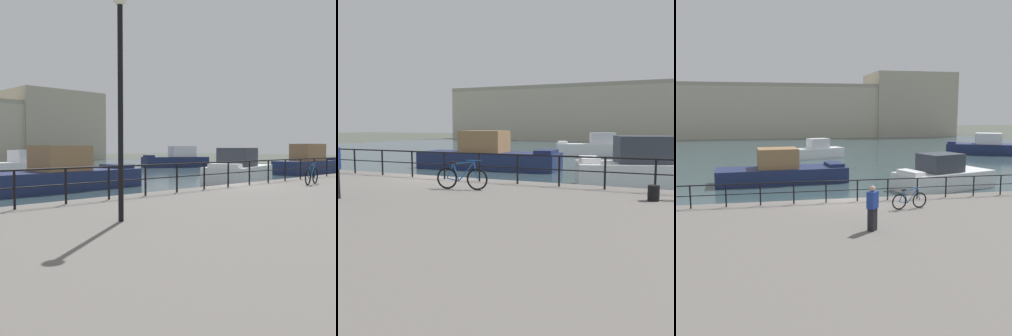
% 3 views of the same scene
% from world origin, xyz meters
% --- Properties ---
extents(ground_plane, '(240.00, 240.00, 0.00)m').
position_xyz_m(ground_plane, '(0.00, 0.00, 0.00)').
color(ground_plane, '#4C5147').
extents(moored_cabin_cruiser, '(7.33, 4.77, 2.37)m').
position_xyz_m(moored_cabin_cruiser, '(7.89, 5.01, 0.86)').
color(moored_cabin_cruiser, white).
rests_on(moored_cabin_cruiser, water_basin).
extents(moored_red_daysailer, '(8.33, 6.21, 2.55)m').
position_xyz_m(moored_red_daysailer, '(22.00, 24.46, 0.94)').
color(moored_red_daysailer, navy).
rests_on(moored_red_daysailer, water_basin).
extents(moored_small_launch, '(9.44, 3.62, 2.50)m').
position_xyz_m(moored_small_launch, '(-2.54, 9.44, 0.85)').
color(moored_small_launch, navy).
rests_on(moored_small_launch, water_basin).
extents(moored_blue_motorboat, '(8.03, 3.25, 2.73)m').
position_xyz_m(moored_blue_motorboat, '(21.31, 6.85, 0.98)').
color(moored_blue_motorboat, navy).
rests_on(moored_blue_motorboat, water_basin).
extents(moored_white_yacht, '(7.36, 4.32, 2.18)m').
position_xyz_m(moored_white_yacht, '(1.44, 23.86, 0.77)').
color(moored_white_yacht, white).
rests_on(moored_white_yacht, water_basin).
extents(quay_railing, '(26.55, 0.07, 1.08)m').
position_xyz_m(quay_railing, '(-0.09, -0.75, 1.48)').
color(quay_railing, black).
rests_on(quay_railing, quay_promenade).
extents(parked_bicycle, '(1.76, 0.35, 0.98)m').
position_xyz_m(parked_bicycle, '(2.65, -2.72, 1.13)').
color(parked_bicycle, black).
rests_on(parked_bicycle, quay_promenade).
extents(quay_lamp_post, '(0.32, 0.32, 5.09)m').
position_xyz_m(quay_lamp_post, '(-9.33, -4.16, 3.96)').
color(quay_lamp_post, black).
rests_on(quay_lamp_post, quay_promenade).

